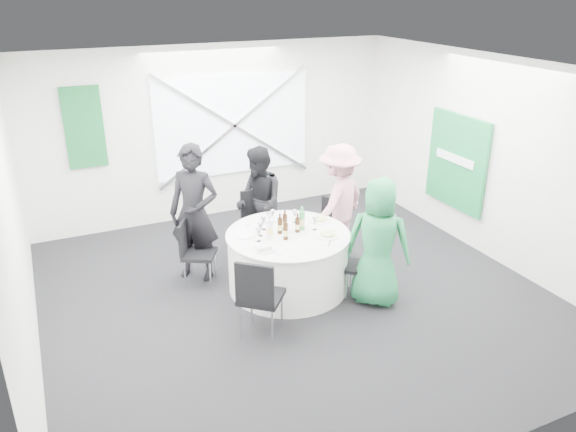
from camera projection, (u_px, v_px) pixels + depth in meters
name	position (u px, v px, depth m)	size (l,w,h in m)	color
floor	(295.00, 294.00, 7.13)	(6.00, 6.00, 0.00)	black
ceiling	(296.00, 69.00, 6.04)	(6.00, 6.00, 0.00)	white
wall_back	(215.00, 133.00, 9.10)	(6.00, 6.00, 0.00)	white
wall_front	(473.00, 320.00, 4.08)	(6.00, 6.00, 0.00)	white
wall_left	(16.00, 236.00, 5.43)	(6.00, 6.00, 0.00)	white
wall_right	(491.00, 159.00, 7.75)	(6.00, 6.00, 0.00)	white
window_panel	(234.00, 125.00, 9.14)	(2.60, 0.03, 1.60)	white
window_brace_a	(234.00, 126.00, 9.11)	(0.05, 0.05, 3.16)	silver
window_brace_b	(234.00, 126.00, 9.11)	(0.05, 0.05, 3.16)	silver
green_banner	(84.00, 128.00, 8.16)	(0.55, 0.04, 1.20)	#125C2E
green_sign	(456.00, 162.00, 8.31)	(0.05, 1.20, 1.40)	#177F3B
banquet_table	(288.00, 261.00, 7.15)	(1.56, 1.56, 0.76)	silver
chair_back	(257.00, 217.00, 8.04)	(0.43, 0.44, 0.93)	black
chair_back_left	(193.00, 248.00, 7.19)	(0.55, 0.54, 0.88)	black
chair_back_right	(329.00, 223.00, 7.99)	(0.53, 0.52, 0.83)	black
chair_front_right	(368.00, 262.00, 6.90)	(0.53, 0.53, 0.83)	black
chair_front_left	(258.00, 293.00, 6.03)	(0.63, 0.63, 0.98)	black
person_man_back_left	(194.00, 213.00, 7.22)	(0.67, 0.44, 1.82)	black
person_man_back	(259.00, 202.00, 7.93)	(0.77, 0.42, 1.58)	black
person_woman_pink	(339.00, 202.00, 7.85)	(1.06, 0.49, 1.64)	pink
person_woman_green	(378.00, 243.00, 6.68)	(0.78, 0.51, 1.60)	#23824A
plate_back	(269.00, 219.00, 7.41)	(0.27, 0.27, 0.01)	white
plate_back_left	(246.00, 235.00, 6.96)	(0.26, 0.26, 0.01)	white
plate_back_right	(320.00, 219.00, 7.38)	(0.29, 0.29, 0.04)	white
plate_front_right	(327.00, 235.00, 6.94)	(0.28, 0.28, 0.04)	white
plate_front_left	(264.00, 248.00, 6.60)	(0.29, 0.29, 0.01)	white
napkin	(263.00, 247.00, 6.56)	(0.18, 0.12, 0.05)	silver
beer_bottle_a	(280.00, 226.00, 6.98)	(0.06, 0.06, 0.26)	#371C0A
beer_bottle_b	(285.00, 223.00, 7.05)	(0.06, 0.06, 0.28)	#371C0A
beer_bottle_c	(297.00, 225.00, 7.02)	(0.06, 0.06, 0.25)	#371C0A
beer_bottle_d	(286.00, 231.00, 6.81)	(0.06, 0.06, 0.27)	#371C0A
green_water_bottle	(302.00, 220.00, 7.08)	(0.08, 0.08, 0.31)	#3A9850
clear_water_bottle	(270.00, 229.00, 6.85)	(0.08, 0.08, 0.30)	silver
wine_glass_a	(315.00, 221.00, 7.07)	(0.07, 0.07, 0.17)	white
wine_glass_b	(270.00, 217.00, 7.18)	(0.07, 0.07, 0.17)	white
wine_glass_c	(259.00, 232.00, 6.75)	(0.07, 0.07, 0.17)	white
wine_glass_d	(260.00, 226.00, 6.90)	(0.07, 0.07, 0.17)	white
wine_glass_e	(273.00, 213.00, 7.29)	(0.07, 0.07, 0.17)	white
wine_glass_f	(264.00, 221.00, 7.07)	(0.07, 0.07, 0.17)	white
wine_glass_g	(295.00, 213.00, 7.29)	(0.07, 0.07, 0.17)	white
fork_a	(256.00, 249.00, 6.61)	(0.01, 0.15, 0.01)	silver
knife_a	(276.00, 254.00, 6.49)	(0.01, 0.15, 0.01)	silver
fork_b	(247.00, 226.00, 7.22)	(0.01, 0.15, 0.01)	silver
knife_b	(242.00, 238.00, 6.88)	(0.01, 0.15, 0.01)	silver
fork_c	(329.00, 244.00, 6.73)	(0.01, 0.15, 0.01)	silver
knife_c	(334.00, 232.00, 7.04)	(0.01, 0.15, 0.01)	silver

